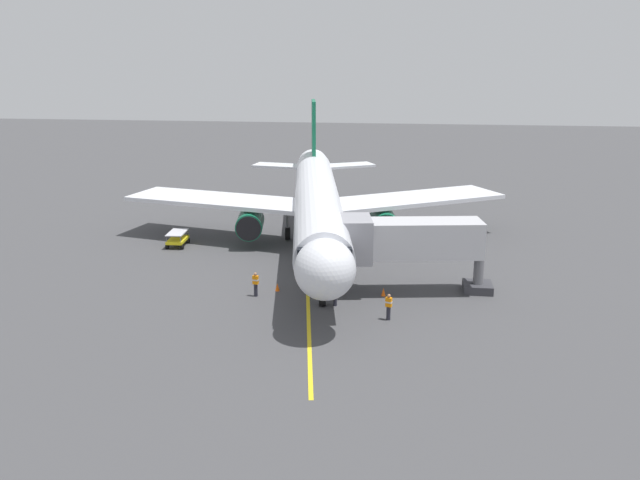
# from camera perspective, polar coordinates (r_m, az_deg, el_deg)

# --- Properties ---
(ground_plane) EXTENTS (220.00, 220.00, 0.00)m
(ground_plane) POSITION_cam_1_polar(r_m,az_deg,el_deg) (56.27, 0.62, -0.89)
(ground_plane) COLOR #424244
(apron_lead_in_line) EXTENTS (6.52, 39.54, 0.01)m
(apron_lead_in_line) POSITION_cam_1_polar(r_m,az_deg,el_deg) (51.08, -1.12, -2.62)
(apron_lead_in_line) COLOR yellow
(apron_lead_in_line) RESTS_ON ground
(airplane) EXTENTS (34.37, 40.25, 11.50)m
(airplane) POSITION_cam_1_polar(r_m,az_deg,el_deg) (56.03, -0.24, 3.27)
(airplane) COLOR silver
(airplane) RESTS_ON ground
(jet_bridge) EXTENTS (11.52, 4.50, 5.40)m
(jet_bridge) POSITION_cam_1_polar(r_m,az_deg,el_deg) (45.62, 6.86, -0.04)
(jet_bridge) COLOR #B7B7BC
(jet_bridge) RESTS_ON ground
(ground_crew_marshaller) EXTENTS (0.46, 0.38, 1.71)m
(ground_crew_marshaller) POSITION_cam_1_polar(r_m,az_deg,el_deg) (41.66, 5.94, -5.73)
(ground_crew_marshaller) COLOR #23232D
(ground_crew_marshaller) RESTS_ON ground
(ground_crew_wing_walker) EXTENTS (0.44, 0.32, 1.71)m
(ground_crew_wing_walker) POSITION_cam_1_polar(r_m,az_deg,el_deg) (45.62, -5.58, -3.79)
(ground_crew_wing_walker) COLOR #23232D
(ground_crew_wing_walker) RESTS_ON ground
(ground_crew_loader) EXTENTS (0.46, 0.46, 1.71)m
(ground_crew_loader) POSITION_cam_1_polar(r_m,az_deg,el_deg) (43.71, 1.31, -4.60)
(ground_crew_loader) COLOR #23232D
(ground_crew_loader) RESTS_ON ground
(baggage_cart_near_nose) EXTENTS (1.69, 2.68, 1.27)m
(baggage_cart_near_nose) POSITION_cam_1_polar(r_m,az_deg,el_deg) (58.65, -12.19, 0.11)
(baggage_cart_near_nose) COLOR yellow
(baggage_cart_near_nose) RESTS_ON ground
(safety_cone_nose_left) EXTENTS (0.32, 0.32, 0.55)m
(safety_cone_nose_left) POSITION_cam_1_polar(r_m,az_deg,el_deg) (46.70, -3.70, -4.08)
(safety_cone_nose_left) COLOR #F2590F
(safety_cone_nose_left) RESTS_ON ground
(safety_cone_nose_right) EXTENTS (0.32, 0.32, 0.55)m
(safety_cone_nose_right) POSITION_cam_1_polar(r_m,az_deg,el_deg) (45.88, 5.50, -4.49)
(safety_cone_nose_right) COLOR #F2590F
(safety_cone_nose_right) RESTS_ON ground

